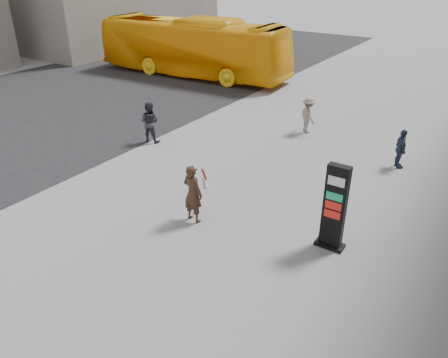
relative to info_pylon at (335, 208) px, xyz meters
The scene contains 8 objects.
ground 4.39m from the info_pylon, 168.78° to the right, with size 100.00×100.00×0.00m, color #9E9EA3.
road 17.68m from the info_pylon, 166.30° to the left, with size 16.00×60.00×0.01m, color black.
info_pylon is the anchor object (origin of this frame).
woman 3.99m from the info_pylon, 165.48° to the right, with size 0.71×0.66×1.81m.
bus 19.59m from the info_pylon, 138.32° to the left, with size 3.02×12.92×3.60m, color #F6B210.
pedestrian_a 9.57m from the info_pylon, 162.35° to the left, with size 0.83×0.65×1.72m, color #2C2A34.
pedestrian_b 8.59m from the info_pylon, 118.38° to the left, with size 1.03×0.59×1.60m, color gray.
pedestrian_c 6.13m from the info_pylon, 87.88° to the left, with size 0.86×0.36×1.48m, color #2A334C.
Camera 1 is at (7.16, -8.83, 7.03)m, focal length 35.00 mm.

